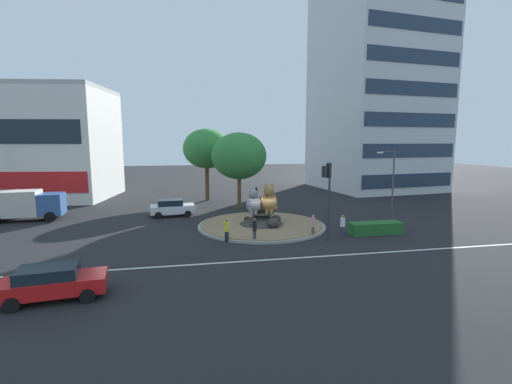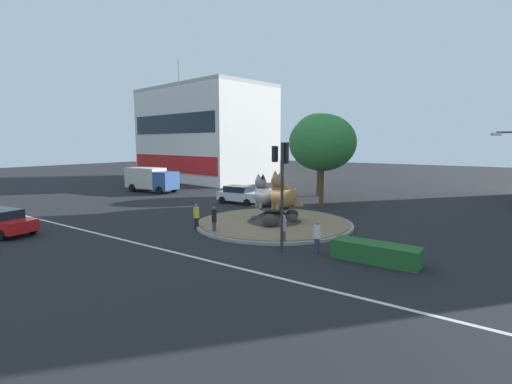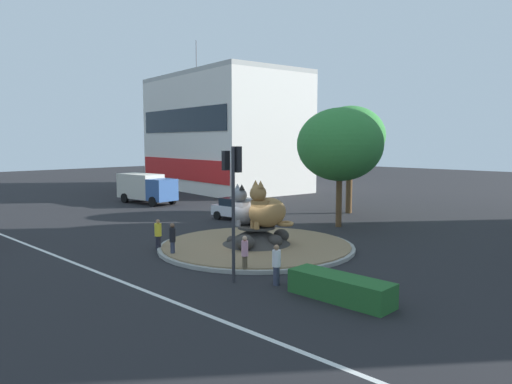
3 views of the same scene
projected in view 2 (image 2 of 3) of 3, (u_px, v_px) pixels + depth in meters
ground_plane at (274, 225)px, 25.45m from camera, size 160.00×160.00×0.00m
lane_centreline at (184, 255)px, 18.67m from camera, size 112.00×0.20×0.01m
roundabout_island at (274, 220)px, 25.39m from camera, size 10.60×10.60×1.22m
cat_statue_grey at (265, 194)px, 25.51m from camera, size 1.80×2.33×2.28m
cat_statue_tabby at (283, 194)px, 24.84m from camera, size 1.95×2.50×2.55m
traffic_light_mast at (282, 173)px, 18.67m from camera, size 0.72×0.52×5.58m
shophouse_block at (204, 134)px, 55.73m from camera, size 21.51×14.26×18.56m
clipped_hedge_strip at (375, 253)px, 17.49m from camera, size 4.03×1.20×0.90m
broadleaf_tree_behind_island at (320, 136)px, 38.40m from camera, size 5.54×5.54×8.59m
second_tree_near_tower at (322, 143)px, 32.04m from camera, size 5.75×5.75×8.02m
pedestrian_black_shirt at (214, 220)px, 22.52m from camera, size 0.30×0.30×1.76m
pedestrian_pink_shirt at (284, 229)px, 20.39m from camera, size 0.30×0.30×1.67m
pedestrian_yellow_shirt at (196, 216)px, 24.01m from camera, size 0.37×0.37×1.67m
pedestrian_white_shirt at (317, 236)px, 18.84m from camera, size 0.35×0.35×1.67m
sedan_on_far_lane at (2, 221)px, 22.73m from camera, size 4.59×2.43×1.54m
parked_car_right at (240, 194)px, 34.36m from camera, size 4.22×2.36×1.61m
delivery_box_truck at (151, 179)px, 42.14m from camera, size 6.60×2.82×2.73m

